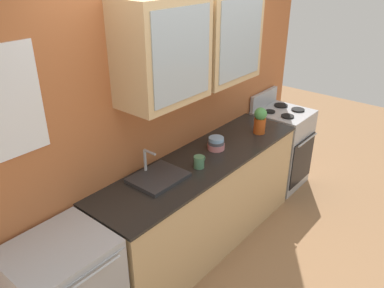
% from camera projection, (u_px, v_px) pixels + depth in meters
% --- Properties ---
extents(ground_plane, '(10.00, 10.00, 0.00)m').
position_uv_depth(ground_plane, '(203.00, 242.00, 3.80)').
color(ground_plane, '#936B47').
extents(back_wall_unit, '(3.94, 0.49, 2.80)m').
position_uv_depth(back_wall_unit, '(178.00, 86.00, 3.28)').
color(back_wall_unit, '#B76638').
rests_on(back_wall_unit, ground_plane).
extents(counter, '(2.28, 0.61, 0.93)m').
position_uv_depth(counter, '(204.00, 203.00, 3.60)').
color(counter, tan).
rests_on(counter, ground_plane).
extents(stove_range, '(0.57, 0.62, 1.11)m').
position_uv_depth(stove_range, '(280.00, 147.00, 4.60)').
color(stove_range, '#ADAFB5').
rests_on(stove_range, ground_plane).
extents(sink_faucet, '(0.42, 0.34, 0.22)m').
position_uv_depth(sink_faucet, '(158.00, 177.00, 3.08)').
color(sink_faucet, '#2D2D30').
rests_on(sink_faucet, counter).
extents(bowl_stack, '(0.16, 0.16, 0.12)m').
position_uv_depth(bowl_stack, '(216.00, 143.00, 3.54)').
color(bowl_stack, '#D87F84').
rests_on(bowl_stack, counter).
extents(vase, '(0.13, 0.13, 0.27)m').
position_uv_depth(vase, '(260.00, 120.00, 3.82)').
color(vase, '#BF4C19').
rests_on(vase, counter).
extents(cup_near_sink, '(0.13, 0.09, 0.10)m').
position_uv_depth(cup_near_sink, '(199.00, 162.00, 3.24)').
color(cup_near_sink, '#4C7F59').
rests_on(cup_near_sink, counter).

